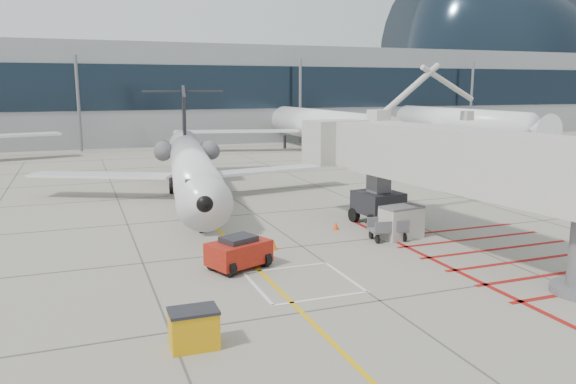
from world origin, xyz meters
name	(u,v)px	position (x,y,z in m)	size (l,w,h in m)	color
ground_plane	(335,270)	(0.00, 0.00, 0.00)	(260.00, 260.00, 0.00)	gray
regional_jet	(193,149)	(-3.24, 15.65, 4.00)	(24.19, 30.50, 7.99)	white
jet_bridge	(459,171)	(6.99, 0.71, 4.04)	(9.57, 20.21, 8.08)	beige
pushback_tug	(239,251)	(-3.99, 1.74, 0.79)	(2.70, 1.69, 1.57)	#A41C0F
spill_bin	(194,328)	(-7.46, -5.38, 0.64)	(1.48, 0.99, 1.29)	orange
baggage_cart	(388,229)	(4.76, 3.48, 0.61)	(1.93, 1.22, 1.22)	#57575C
ground_power_unit	(401,222)	(5.68, 3.63, 0.88)	(2.21, 1.29, 1.75)	#BCB9B3
cone_nose	(273,244)	(-1.57, 3.96, 0.28)	(0.40, 0.40, 0.55)	#FB640D
cone_side	(336,225)	(3.15, 6.55, 0.24)	(0.34, 0.34, 0.48)	#F94A0D
terminal_building	(207,93)	(10.00, 70.00, 7.00)	(180.00, 28.00, 14.00)	gray
terminal_glass_band	(229,87)	(10.00, 55.95, 8.00)	(180.00, 0.10, 6.00)	black
terminal_dome	(504,56)	(70.00, 70.00, 14.00)	(40.00, 28.00, 28.00)	black
bg_aircraft_c	(311,104)	(18.31, 46.00, 5.87)	(35.23, 39.14, 11.74)	silver
bg_aircraft_d	(446,104)	(39.17, 46.00, 5.73)	(34.37, 38.19, 11.46)	silver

